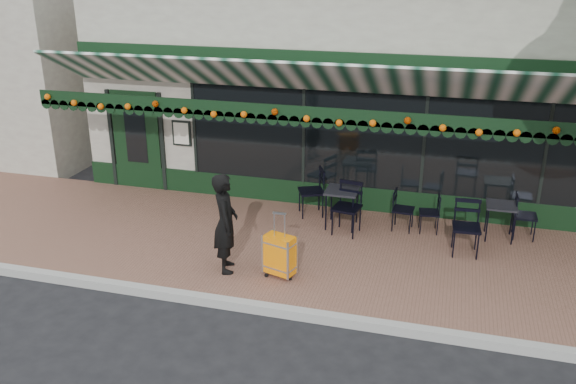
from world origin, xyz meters
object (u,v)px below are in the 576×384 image
(chair_b_left, at_px, (311,192))
(chair_b_right, at_px, (403,210))
(chair_a_right, at_px, (525,216))
(woman, at_px, (225,223))
(chair_a_left, at_px, (429,213))
(suitcase, at_px, (280,255))
(chair_a_front, at_px, (466,228))
(chair_b_front, at_px, (347,208))
(cafe_table_a, at_px, (501,208))
(cafe_table_b, at_px, (342,193))

(chair_b_left, distance_m, chair_b_right, 1.87)
(chair_a_right, relative_size, chair_b_left, 0.86)
(woman, height_order, chair_a_left, woman)
(suitcase, bearing_deg, chair_a_right, 50.93)
(chair_a_front, bearing_deg, chair_b_left, 158.66)
(chair_a_left, bearing_deg, chair_b_front, -79.50)
(woman, relative_size, chair_a_right, 1.99)
(woman, distance_m, cafe_table_a, 5.07)
(cafe_table_b, xyz_separation_m, chair_a_front, (2.30, -0.58, -0.19))
(cafe_table_a, distance_m, cafe_table_b, 2.92)
(cafe_table_a, distance_m, chair_b_left, 3.61)
(chair_a_right, bearing_deg, cafe_table_a, 108.56)
(cafe_table_a, height_order, chair_b_front, chair_b_front)
(suitcase, height_order, chair_b_right, suitcase)
(cafe_table_a, xyz_separation_m, chair_a_front, (-0.60, -0.83, -0.11))
(chair_a_left, relative_size, chair_b_front, 0.76)
(woman, height_order, chair_a_right, woman)
(chair_b_left, height_order, chair_b_right, chair_b_left)
(cafe_table_a, height_order, chair_a_front, chair_a_front)
(cafe_table_a, distance_m, chair_a_left, 1.29)
(suitcase, height_order, chair_b_left, suitcase)
(chair_a_left, xyz_separation_m, chair_b_right, (-0.48, -0.04, 0.02))
(suitcase, xyz_separation_m, chair_b_right, (1.75, 2.38, 0.03))
(chair_a_right, xyz_separation_m, chair_b_right, (-2.20, -0.23, -0.03))
(chair_a_right, height_order, chair_b_right, chair_a_right)
(chair_b_left, bearing_deg, cafe_table_b, 36.68)
(chair_b_right, bearing_deg, chair_a_front, -118.82)
(cafe_table_b, height_order, chair_b_right, chair_b_right)
(chair_b_right, distance_m, chair_b_front, 1.11)
(chair_a_right, height_order, chair_b_front, chair_b_front)
(woman, distance_m, chair_a_left, 4.00)
(chair_a_front, bearing_deg, cafe_table_a, 50.54)
(cafe_table_a, relative_size, cafe_table_b, 0.89)
(chair_a_left, xyz_separation_m, chair_a_front, (0.67, -0.78, 0.11))
(cafe_table_a, bearing_deg, cafe_table_b, -175.17)
(chair_a_left, bearing_deg, chair_a_front, 33.15)
(cafe_table_a, xyz_separation_m, cafe_table_b, (-2.91, -0.25, 0.08))
(woman, height_order, chair_a_front, woman)
(woman, height_order, chair_b_front, woman)
(cafe_table_b, height_order, chair_b_left, chair_b_left)
(cafe_table_a, relative_size, chair_a_right, 0.79)
(cafe_table_b, relative_size, chair_a_left, 1.00)
(woman, xyz_separation_m, cafe_table_b, (1.51, 2.23, -0.17))
(chair_a_right, relative_size, chair_a_front, 0.87)
(woman, xyz_separation_m, chair_b_right, (2.67, 2.39, -0.45))
(cafe_table_b, relative_size, chair_b_right, 0.95)
(chair_a_right, xyz_separation_m, chair_b_front, (-3.21, -0.68, 0.07))
(cafe_table_a, bearing_deg, chair_b_front, -169.09)
(cafe_table_a, bearing_deg, chair_a_right, 18.73)
(chair_b_right, xyz_separation_m, chair_b_front, (-1.01, -0.45, 0.10))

